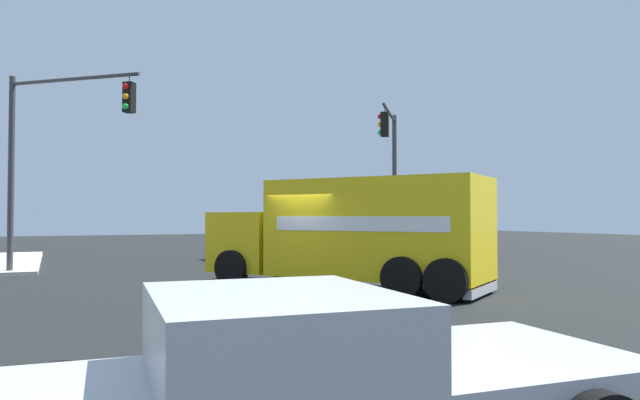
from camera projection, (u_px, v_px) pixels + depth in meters
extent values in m
plane|color=black|center=(315.00, 288.00, 15.61)|extent=(100.00, 100.00, 0.00)
cube|color=yellow|center=(377.00, 228.00, 15.18)|extent=(5.96, 5.16, 2.55)
cube|color=yellow|center=(257.00, 241.00, 17.14)|extent=(2.93, 3.05, 1.70)
cube|color=black|center=(234.00, 229.00, 17.58)|extent=(1.21, 1.70, 0.88)
cube|color=#B2B2B7|center=(481.00, 290.00, 13.78)|extent=(1.48, 2.01, 0.21)
cube|color=white|center=(356.00, 224.00, 14.14)|extent=(3.87, 2.69, 0.36)
cube|color=white|center=(396.00, 223.00, 16.23)|extent=(3.87, 2.69, 0.36)
cylinder|color=black|center=(231.00, 268.00, 16.03)|extent=(0.98, 0.80, 1.00)
cylinder|color=black|center=(282.00, 262.00, 18.17)|extent=(0.98, 0.80, 1.00)
cylinder|color=black|center=(402.00, 278.00, 13.48)|extent=(0.98, 0.80, 1.00)
cylinder|color=black|center=(437.00, 270.00, 15.61)|extent=(0.98, 0.80, 1.00)
cylinder|color=black|center=(446.00, 281.00, 12.94)|extent=(0.98, 0.80, 1.00)
cylinder|color=black|center=(476.00, 272.00, 15.08)|extent=(0.98, 0.80, 1.00)
cylinder|color=#38383D|center=(395.00, 187.00, 25.96)|extent=(0.20, 0.20, 6.47)
cylinder|color=#38383D|center=(389.00, 113.00, 24.12)|extent=(3.21, 2.54, 0.12)
cylinder|color=#38383D|center=(385.00, 109.00, 22.52)|extent=(0.03, 0.03, 0.25)
cube|color=black|center=(385.00, 124.00, 22.50)|extent=(0.42, 0.42, 0.95)
sphere|color=red|center=(380.00, 116.00, 22.55)|extent=(0.20, 0.20, 0.20)
sphere|color=#EFA314|center=(380.00, 124.00, 22.54)|extent=(0.20, 0.20, 0.20)
sphere|color=#19CC4C|center=(380.00, 132.00, 22.53)|extent=(0.20, 0.20, 0.20)
cylinder|color=#38383D|center=(11.00, 173.00, 19.38)|extent=(0.20, 0.20, 6.48)
cylinder|color=#38383D|center=(73.00, 79.00, 18.76)|extent=(3.33, 3.74, 0.12)
cylinder|color=#38383D|center=(129.00, 78.00, 18.15)|extent=(0.03, 0.03, 0.25)
cube|color=black|center=(129.00, 98.00, 18.13)|extent=(0.42, 0.42, 0.95)
sphere|color=red|center=(126.00, 86.00, 17.97)|extent=(0.20, 0.20, 0.20)
sphere|color=#EFA314|center=(126.00, 96.00, 17.96)|extent=(0.20, 0.20, 0.20)
sphere|color=#19CC4C|center=(126.00, 106.00, 17.95)|extent=(0.20, 0.20, 0.20)
cube|color=#B7BABF|center=(274.00, 369.00, 4.17)|extent=(2.08, 1.85, 1.10)
cube|color=black|center=(274.00, 328.00, 4.18)|extent=(1.90, 1.57, 0.48)
cube|color=#B7BABF|center=(490.00, 382.00, 4.80)|extent=(2.10, 2.15, 0.55)
cylinder|color=black|center=(437.00, 372.00, 5.78)|extent=(0.30, 0.78, 0.76)
cube|color=navy|center=(262.00, 248.00, 26.46)|extent=(1.97, 4.37, 0.65)
cube|color=black|center=(265.00, 236.00, 26.53)|extent=(1.68, 2.47, 0.50)
cylinder|color=black|center=(236.00, 254.00, 25.06)|extent=(0.22, 0.63, 0.62)
cylinder|color=black|center=(226.00, 252.00, 26.75)|extent=(0.22, 0.63, 0.62)
cylinder|color=black|center=(298.00, 253.00, 26.15)|extent=(0.22, 0.63, 0.62)
cylinder|color=black|center=(285.00, 250.00, 27.84)|extent=(0.22, 0.63, 0.62)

